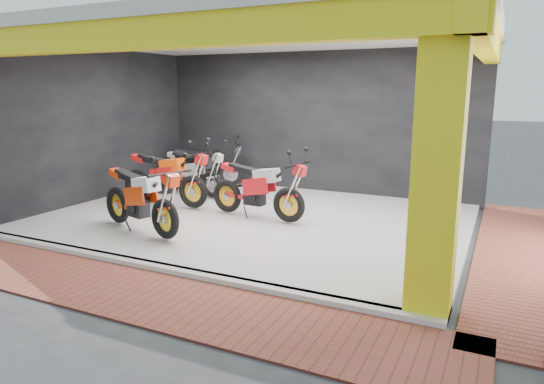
{
  "coord_description": "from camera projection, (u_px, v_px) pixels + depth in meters",
  "views": [
    {
      "loc": [
        4.41,
        -6.28,
        2.57
      ],
      "look_at": [
        0.94,
        0.86,
        0.9
      ],
      "focal_mm": 32.0,
      "sensor_mm": 36.0,
      "label": 1
    }
  ],
  "objects": [
    {
      "name": "moto_row_c",
      "position": [
        193.0,
        176.0,
        10.13
      ],
      "size": [
        2.35,
        0.91,
        1.43
      ],
      "primitive_type": null,
      "rotation": [
        0.0,
        0.0,
        -0.02
      ],
      "color": "red",
      "rests_on": "showroom_floor"
    },
    {
      "name": "header_beam_right",
      "position": [
        487.0,
        41.0,
        7.31
      ],
      "size": [
        0.3,
        6.4,
        0.4
      ],
      "primitive_type": "cube",
      "color": "yellow",
      "rests_on": "corner_column"
    },
    {
      "name": "showroom_floor",
      "position": [
        254.0,
        219.0,
        9.69
      ],
      "size": [
        8.0,
        6.0,
        0.1
      ],
      "primitive_type": "cube",
      "color": "white",
      "rests_on": "ground"
    },
    {
      "name": "moto_hero",
      "position": [
        164.0,
        199.0,
        8.0
      ],
      "size": [
        2.44,
        1.46,
        1.4
      ],
      "primitive_type": null,
      "rotation": [
        0.0,
        0.0,
        -0.29
      ],
      "color": "red",
      "rests_on": "showroom_floor"
    },
    {
      "name": "floor_kerb",
      "position": [
        157.0,
        267.0,
        7.03
      ],
      "size": [
        8.0,
        0.2,
        0.1
      ],
      "primitive_type": "cube",
      "color": "white",
      "rests_on": "ground"
    },
    {
      "name": "header_beam_front",
      "position": [
        146.0,
        34.0,
        6.38
      ],
      "size": [
        8.4,
        0.3,
        0.4
      ],
      "primitive_type": "cube",
      "color": "yellow",
      "rests_on": "corner_column"
    },
    {
      "name": "left_wall",
      "position": [
        96.0,
        127.0,
        11.09
      ],
      "size": [
        0.2,
        6.2,
        3.5
      ],
      "primitive_type": "cube",
      "color": "black",
      "rests_on": "ground"
    },
    {
      "name": "corner_column",
      "position": [
        438.0,
        167.0,
        5.32
      ],
      "size": [
        0.5,
        0.5,
        3.5
      ],
      "primitive_type": "cube",
      "color": "yellow",
      "rests_on": "ground"
    },
    {
      "name": "showroom_ceiling",
      "position": [
        253.0,
        33.0,
        8.96
      ],
      "size": [
        8.4,
        6.4,
        0.2
      ],
      "primitive_type": "cube",
      "color": "beige",
      "rests_on": "corner_column"
    },
    {
      "name": "moto_row_d",
      "position": [
        230.0,
        162.0,
        12.52
      ],
      "size": [
        2.23,
        1.53,
        1.28
      ],
      "primitive_type": null,
      "rotation": [
        0.0,
        0.0,
        0.4
      ],
      "color": "black",
      "rests_on": "showroom_floor"
    },
    {
      "name": "paver_right",
      "position": [
        523.0,
        255.0,
        7.65
      ],
      "size": [
        1.4,
        7.0,
        0.03
      ],
      "primitive_type": "cube",
      "color": "brown",
      "rests_on": "ground"
    },
    {
      "name": "back_wall",
      "position": [
        312.0,
        124.0,
        12.07
      ],
      "size": [
        8.2,
        0.2,
        3.5
      ],
      "primitive_type": "cube",
      "color": "black",
      "rests_on": "ground"
    },
    {
      "name": "paver_front",
      "position": [
        119.0,
        289.0,
        6.35
      ],
      "size": [
        9.0,
        1.4,
        0.03
      ],
      "primitive_type": "cube",
      "color": "brown",
      "rests_on": "ground"
    },
    {
      "name": "ground",
      "position": [
        197.0,
        250.0,
        7.94
      ],
      "size": [
        80.0,
        80.0,
        0.0
      ],
      "primitive_type": "plane",
      "color": "#2D2D30",
      "rests_on": "ground"
    },
    {
      "name": "moto_row_b",
      "position": [
        211.0,
        171.0,
        11.15
      ],
      "size": [
        2.23,
        1.21,
        1.29
      ],
      "primitive_type": null,
      "rotation": [
        0.0,
        0.0,
        -0.21
      ],
      "color": "#AAADB2",
      "rests_on": "showroom_floor"
    },
    {
      "name": "moto_row_a",
      "position": [
        289.0,
        188.0,
        9.02
      ],
      "size": [
        2.33,
        1.09,
        1.37
      ],
      "primitive_type": null,
      "rotation": [
        0.0,
        0.0,
        -0.12
      ],
      "color": "red",
      "rests_on": "showroom_floor"
    }
  ]
}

